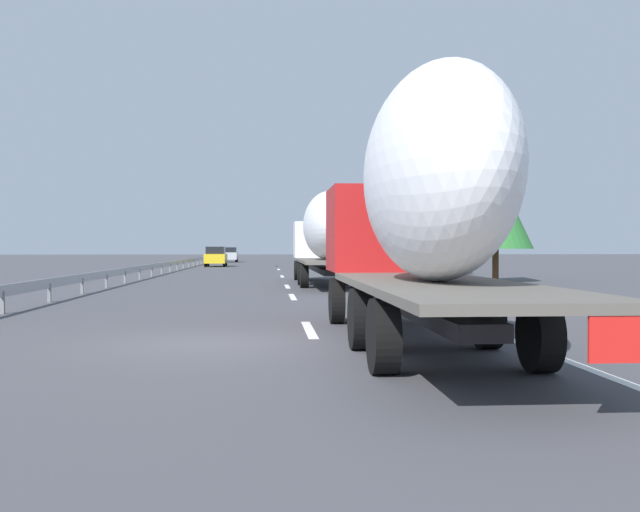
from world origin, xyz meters
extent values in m
plane|color=#424247|center=(40.00, 0.00, 0.00)|extent=(260.00, 260.00, 0.00)
cube|color=white|center=(2.00, -1.80, 0.00)|extent=(3.20, 0.20, 0.01)
cube|color=white|center=(12.17, -1.80, 0.00)|extent=(3.20, 0.20, 0.01)
cube|color=white|center=(18.97, -1.80, 0.00)|extent=(3.20, 0.20, 0.01)
cube|color=white|center=(30.27, -1.80, 0.00)|extent=(3.20, 0.20, 0.01)
cube|color=white|center=(44.16, -1.80, 0.00)|extent=(3.20, 0.20, 0.01)
cube|color=white|center=(54.06, -1.80, 0.00)|extent=(3.20, 0.20, 0.01)
cube|color=white|center=(53.65, -1.80, 0.00)|extent=(3.20, 0.20, 0.01)
cube|color=white|center=(45.00, -5.50, 0.00)|extent=(110.00, 0.20, 0.01)
cube|color=silver|center=(25.44, -3.60, 2.15)|extent=(2.40, 2.50, 1.90)
cube|color=black|center=(26.54, -3.60, 2.65)|extent=(0.08, 2.12, 0.80)
cube|color=#262628|center=(22.25, -3.60, 0.67)|extent=(11.76, 0.70, 0.24)
cube|color=#59544C|center=(19.05, -3.60, 1.14)|extent=(10.38, 2.50, 0.12)
ellipsoid|color=white|center=(18.59, -3.60, 2.70)|extent=(7.79, 2.20, 3.01)
cube|color=red|center=(13.89, -4.29, 0.90)|extent=(0.04, 0.56, 0.56)
cylinder|color=black|center=(25.44, -2.50, 0.52)|extent=(1.04, 0.30, 1.04)
cylinder|color=black|center=(25.44, -4.70, 0.52)|extent=(1.04, 0.30, 1.04)
cylinder|color=black|center=(20.25, -2.50, 0.52)|extent=(1.04, 0.35, 1.04)
cylinder|color=black|center=(20.25, -4.70, 0.52)|extent=(1.04, 0.35, 1.04)
cylinder|color=black|center=(17.85, -2.50, 0.52)|extent=(1.04, 0.35, 1.04)
cylinder|color=black|center=(17.85, -4.70, 0.52)|extent=(1.04, 0.35, 1.04)
cube|color=#B21919|center=(3.20, -3.60, 2.15)|extent=(2.40, 2.50, 1.90)
cube|color=black|center=(4.30, -3.60, 2.65)|extent=(0.08, 2.12, 0.80)
cube|color=#262628|center=(0.46, -3.60, 0.67)|extent=(10.08, 0.70, 0.24)
cube|color=#59544C|center=(-2.28, -3.60, 1.14)|extent=(8.56, 2.50, 0.12)
ellipsoid|color=white|center=(-1.88, -3.60, 2.91)|extent=(5.74, 2.20, 3.42)
cube|color=red|center=(-6.53, -4.29, 0.90)|extent=(0.04, 0.56, 0.56)
cylinder|color=black|center=(3.20, -2.50, 0.52)|extent=(1.04, 0.30, 1.04)
cylinder|color=black|center=(3.20, -4.70, 0.52)|extent=(1.04, 0.30, 1.04)
cylinder|color=black|center=(-1.08, -2.50, 0.52)|extent=(1.04, 0.35, 1.04)
cylinder|color=black|center=(-1.08, -4.70, 0.52)|extent=(1.04, 0.35, 1.04)
cylinder|color=black|center=(-3.48, -2.50, 0.52)|extent=(1.04, 0.35, 1.04)
cylinder|color=black|center=(-3.48, -4.70, 0.52)|extent=(1.04, 0.35, 1.04)
cube|color=#ADB2B7|center=(73.44, 3.57, 0.74)|extent=(4.12, 1.86, 0.84)
cube|color=black|center=(73.13, 3.57, 1.46)|extent=(2.27, 1.64, 0.60)
cylinder|color=black|center=(74.72, 4.40, 0.32)|extent=(0.64, 0.22, 0.64)
cylinder|color=black|center=(74.72, 2.74, 0.32)|extent=(0.64, 0.22, 0.64)
cylinder|color=black|center=(72.16, 4.40, 0.32)|extent=(0.64, 0.22, 0.64)
cylinder|color=black|center=(72.16, 2.74, 0.32)|extent=(0.64, 0.22, 0.64)
cube|color=gold|center=(53.35, 3.76, 0.74)|extent=(4.31, 1.85, 0.84)
cube|color=black|center=(53.02, 3.76, 1.49)|extent=(2.37, 1.63, 0.66)
cylinder|color=black|center=(54.68, 4.59, 0.32)|extent=(0.64, 0.22, 0.64)
cylinder|color=black|center=(54.68, 2.94, 0.32)|extent=(0.64, 0.22, 0.64)
cylinder|color=black|center=(52.01, 4.59, 0.32)|extent=(0.64, 0.22, 0.64)
cylinder|color=black|center=(52.01, 2.94, 0.32)|extent=(0.64, 0.22, 0.64)
cylinder|color=gray|center=(34.89, -6.70, 1.16)|extent=(0.10, 0.10, 2.32)
cube|color=#2D569E|center=(34.89, -6.70, 2.67)|extent=(0.06, 0.90, 0.70)
cylinder|color=#472D19|center=(32.68, -11.87, 0.86)|extent=(0.24, 0.24, 1.72)
cone|color=#1E5B23|center=(32.68, -11.87, 3.98)|extent=(3.41, 3.41, 4.52)
cylinder|color=#472D19|center=(58.69, -10.42, 0.99)|extent=(0.27, 0.27, 1.98)
cone|color=#286B2D|center=(58.69, -10.42, 3.89)|extent=(3.26, 3.26, 3.83)
cylinder|color=#472D19|center=(51.52, -11.85, 0.93)|extent=(0.34, 0.34, 1.86)
cone|color=#1E5B23|center=(51.52, -11.85, 4.23)|extent=(2.88, 2.88, 4.76)
cylinder|color=#472D19|center=(22.67, -12.44, 0.84)|extent=(0.32, 0.32, 1.68)
cone|color=#286B2D|center=(22.67, -12.44, 3.71)|extent=(3.74, 3.74, 4.06)
cube|color=#9EA0A5|center=(43.00, 6.00, 0.60)|extent=(94.00, 0.06, 0.32)
cube|color=slate|center=(6.22, 6.00, 0.30)|extent=(0.10, 0.10, 0.60)
cube|color=slate|center=(10.30, 6.00, 0.30)|extent=(0.10, 0.10, 0.60)
cube|color=slate|center=(14.39, 6.00, 0.30)|extent=(0.10, 0.10, 0.60)
cube|color=slate|center=(18.48, 6.00, 0.30)|extent=(0.10, 0.10, 0.60)
cube|color=slate|center=(22.57, 6.00, 0.30)|extent=(0.10, 0.10, 0.60)
cube|color=slate|center=(26.65, 6.00, 0.30)|extent=(0.10, 0.10, 0.60)
cube|color=slate|center=(30.74, 6.00, 0.30)|extent=(0.10, 0.10, 0.60)
cube|color=slate|center=(34.83, 6.00, 0.30)|extent=(0.10, 0.10, 0.60)
cube|color=slate|center=(38.91, 6.00, 0.30)|extent=(0.10, 0.10, 0.60)
cube|color=slate|center=(43.00, 6.00, 0.30)|extent=(0.10, 0.10, 0.60)
cube|color=slate|center=(47.09, 6.00, 0.30)|extent=(0.10, 0.10, 0.60)
cube|color=slate|center=(51.17, 6.00, 0.30)|extent=(0.10, 0.10, 0.60)
cube|color=slate|center=(55.26, 6.00, 0.30)|extent=(0.10, 0.10, 0.60)
cube|color=slate|center=(59.35, 6.00, 0.30)|extent=(0.10, 0.10, 0.60)
cube|color=slate|center=(63.43, 6.00, 0.30)|extent=(0.10, 0.10, 0.60)
cube|color=slate|center=(67.52, 6.00, 0.30)|extent=(0.10, 0.10, 0.60)
cube|color=slate|center=(71.61, 6.00, 0.30)|extent=(0.10, 0.10, 0.60)
cube|color=slate|center=(75.70, 6.00, 0.30)|extent=(0.10, 0.10, 0.60)
cube|color=slate|center=(79.78, 6.00, 0.30)|extent=(0.10, 0.10, 0.60)
cube|color=slate|center=(83.87, 6.00, 0.30)|extent=(0.10, 0.10, 0.60)
cube|color=slate|center=(87.96, 6.00, 0.30)|extent=(0.10, 0.10, 0.60)
camera|label=1|loc=(-13.31, -0.92, 1.74)|focal=40.80mm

